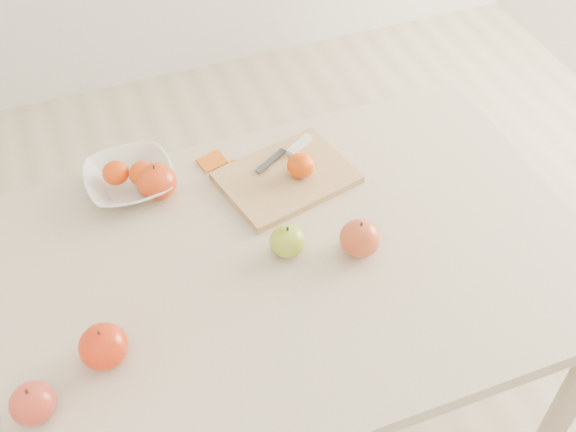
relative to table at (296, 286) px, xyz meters
name	(u,v)px	position (x,y,z in m)	size (l,w,h in m)	color
ground	(294,428)	(0.00, 0.00, -0.65)	(3.50, 3.50, 0.00)	#C6B293
table	(296,286)	(0.00, 0.00, 0.00)	(1.20, 0.80, 0.75)	beige
cutting_board	(287,177)	(0.06, 0.21, 0.11)	(0.28, 0.21, 0.02)	tan
board_tangerine	(301,165)	(0.09, 0.20, 0.14)	(0.06, 0.06, 0.05)	#E54308
fruit_bowl	(130,180)	(-0.27, 0.32, 0.12)	(0.19, 0.19, 0.05)	white
bowl_tangerine_near	(116,173)	(-0.30, 0.33, 0.14)	(0.06, 0.06, 0.05)	#DE4007
bowl_tangerine_far	(143,174)	(-0.24, 0.30, 0.15)	(0.06, 0.06, 0.05)	#CC4A07
orange_peel_a	(212,163)	(-0.08, 0.33, 0.10)	(0.06, 0.04, 0.00)	#CC550E
orange_peel_b	(240,166)	(-0.02, 0.30, 0.10)	(0.04, 0.04, 0.00)	#EE5B10
paring_knife	(295,148)	(0.11, 0.29, 0.12)	(0.16, 0.09, 0.01)	white
apple_green	(288,241)	(-0.01, 0.02, 0.13)	(0.07, 0.07, 0.07)	olive
apple_red_b	(103,346)	(-0.41, -0.10, 0.14)	(0.09, 0.09, 0.08)	#A60A05
apple_red_e	(360,238)	(0.12, -0.03, 0.14)	(0.08, 0.08, 0.08)	maroon
apple_red_d	(33,403)	(-0.54, -0.17, 0.13)	(0.08, 0.08, 0.07)	#A61A1E
apple_red_a	(157,182)	(-0.22, 0.27, 0.14)	(0.09, 0.09, 0.08)	#A21606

